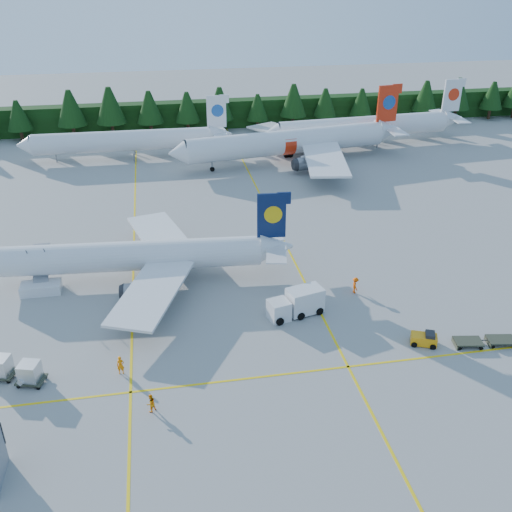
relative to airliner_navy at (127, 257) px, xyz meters
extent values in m
plane|color=gray|center=(14.39, -14.24, -3.10)|extent=(320.00, 320.00, 0.00)
cube|color=yellow|center=(0.39, 5.76, -3.10)|extent=(0.25, 120.00, 0.01)
cube|color=yellow|center=(20.39, 5.76, -3.10)|extent=(0.25, 120.00, 0.01)
cube|color=yellow|center=(14.39, -20.24, -3.10)|extent=(80.00, 0.25, 0.01)
cube|color=black|center=(14.39, 67.76, -0.10)|extent=(220.00, 4.00, 6.00)
cylinder|color=silver|center=(0.58, -0.04, 0.07)|extent=(30.19, 5.84, 3.53)
cube|color=#08163C|center=(16.86, -1.31, 4.48)|extent=(3.37, 0.57, 5.47)
cube|color=silver|center=(3.80, 7.23, -0.46)|extent=(8.25, 14.11, 1.00)
cylinder|color=slate|center=(1.85, 4.99, -1.69)|extent=(3.13, 2.08, 1.85)
cube|color=silver|center=(2.64, -7.73, -0.46)|extent=(9.94, 14.25, 1.00)
cylinder|color=slate|center=(1.06, -5.22, -1.69)|extent=(3.13, 2.08, 1.85)
cylinder|color=slate|center=(-10.79, 0.84, -2.35)|extent=(0.21, 0.21, 1.50)
cylinder|color=silver|center=(28.18, 39.64, 0.89)|extent=(37.98, 10.29, 4.44)
cone|color=silver|center=(8.00, 36.45, 0.89)|extent=(3.77, 4.87, 4.44)
cube|color=red|center=(48.47, 42.85, 6.44)|extent=(4.23, 1.04, 6.88)
cube|color=silver|center=(29.99, 49.48, 0.23)|extent=(13.50, 17.86, 1.26)
cylinder|color=slate|center=(28.27, 46.17, -1.33)|extent=(4.09, 2.89, 2.33)
cube|color=silver|center=(32.94, 30.84, 0.23)|extent=(9.19, 17.49, 1.26)
cylinder|color=slate|center=(30.28, 33.45, -1.33)|extent=(4.09, 2.89, 2.33)
cylinder|color=slate|center=(14.01, 37.40, -2.16)|extent=(0.27, 0.27, 1.89)
cylinder|color=silver|center=(-1.71, 47.63, 0.38)|extent=(32.94, 4.28, 3.87)
cone|color=silver|center=(-19.51, 47.85, 0.38)|extent=(2.76, 3.90, 3.87)
cube|color=silver|center=(16.19, 47.40, 5.22)|extent=(3.68, 0.38, 6.00)
cylinder|color=slate|center=(-14.21, 47.79, -2.33)|extent=(0.23, 0.23, 1.55)
cylinder|color=silver|center=(46.10, 48.31, 0.67)|extent=(35.85, 7.02, 4.19)
cone|color=silver|center=(26.88, 46.77, 0.67)|extent=(3.26, 4.41, 4.19)
cube|color=silver|center=(65.42, 49.86, 5.91)|extent=(4.00, 0.68, 6.50)
cylinder|color=slate|center=(32.60, 47.23, -2.27)|extent=(0.25, 0.25, 1.68)
cube|color=silver|center=(-9.86, -1.12, -2.52)|extent=(4.47, 2.39, 1.16)
cube|color=slate|center=(-9.89, 1.00, -0.67)|extent=(1.75, 4.24, 3.14)
cube|color=slate|center=(-9.92, 3.11, 0.75)|extent=(1.92, 1.30, 0.13)
cube|color=white|center=(15.69, -11.24, -2.02)|extent=(2.51, 2.51, 2.17)
cube|color=black|center=(15.69, -11.24, -1.50)|extent=(2.19, 2.34, 0.93)
cube|color=white|center=(18.69, -10.47, -1.56)|extent=(4.16, 3.13, 2.68)
cube|color=orange|center=(28.82, -18.16, -2.52)|extent=(2.82, 2.18, 0.98)
cube|color=black|center=(29.32, -18.37, -1.90)|extent=(1.26, 1.41, 0.45)
cube|color=#313627|center=(33.06, -19.14, -2.60)|extent=(2.92, 2.09, 0.16)
cube|color=#313627|center=(36.41, -19.46, -2.60)|extent=(2.92, 2.09, 0.16)
cube|color=#313627|center=(-11.09, -16.09, -2.67)|extent=(2.78, 2.41, 0.15)
cube|color=silver|center=(-11.09, -16.09, -1.76)|extent=(2.05, 2.01, 1.67)
cube|color=#313627|center=(-8.33, -17.43, -2.67)|extent=(2.78, 2.41, 0.15)
cube|color=silver|center=(-8.33, -17.43, -1.76)|extent=(2.05, 2.01, 1.67)
imported|color=orange|center=(-0.46, -17.46, -2.18)|extent=(0.69, 0.47, 1.86)
imported|color=orange|center=(2.17, -22.94, -2.25)|extent=(1.06, 1.01, 1.71)
imported|color=#F24F05|center=(25.38, -7.55, -2.13)|extent=(0.62, 0.85, 1.95)
camera|label=1|loc=(4.36, -60.53, 30.70)|focal=40.00mm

